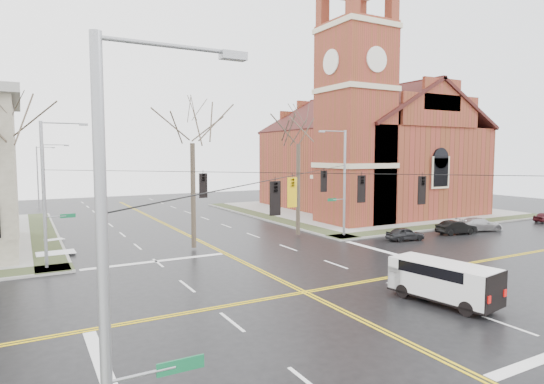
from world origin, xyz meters
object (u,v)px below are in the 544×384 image
church (364,143)px  cargo_van (439,278)px  parked_car_a (405,234)px  parked_car_b (456,227)px  signal_pole_sw (115,287)px  tree_nw_far (9,134)px  parked_car_c (480,224)px  tree_nw_near (192,136)px  signal_pole_ne (343,180)px  streetlight_north_b (39,174)px  streetlight_north_a (46,183)px  tree_ne (298,138)px  signal_pole_nw (47,190)px

church → cargo_van: size_ratio=5.11×
parked_car_a → parked_car_b: (6.15, -0.08, 0.06)m
church → parked_car_a: bearing=-119.9°
cargo_van → parked_car_b: (16.22, 12.16, -0.54)m
signal_pole_sw → parked_car_b: (32.48, 19.26, -4.34)m
signal_pole_sw → tree_nw_far: bearing=94.3°
cargo_van → tree_nw_far: size_ratio=0.46×
church → parked_car_c: size_ratio=6.55×
parked_car_c → tree_nw_near: 27.68m
signal_pole_ne → tree_nw_near: 13.39m
streetlight_north_b → cargo_van: streetlight_north_b is taller
signal_pole_ne → parked_car_b: bearing=-20.8°
signal_pole_ne → cargo_van: bearing=-111.9°
streetlight_north_b → parked_car_a: streetlight_north_b is taller
streetlight_north_a → cargo_van: (15.59, -32.40, -3.32)m
tree_nw_far → tree_ne: (21.47, 0.19, 0.13)m
streetlight_north_b → parked_car_a: size_ratio=2.48×
streetlight_north_b → cargo_van: (15.59, -52.40, -3.32)m
tree_nw_far → streetlight_north_a: bearing=80.0°
church → signal_pole_ne: bearing=-135.3°
signal_pole_sw → streetlight_north_a: bearing=89.0°
parked_car_a → tree_nw_far: bearing=88.8°
signal_pole_ne → tree_nw_far: bearing=175.1°
tree_nw_near → parked_car_a: bearing=-17.0°
church → cargo_van: 36.02m
church → tree_nw_near: church is taller
signal_pole_ne → parked_car_b: 11.38m
signal_pole_nw → cargo_van: 23.05m
parked_car_b → tree_ne: size_ratio=0.31×
parked_car_b → tree_nw_far: 35.71m
signal_pole_sw → tree_ne: (19.59, 25.29, 3.59)m
signal_pole_sw → parked_car_b: size_ratio=2.44×
signal_pole_sw → tree_nw_far: size_ratio=0.77×
signal_pole_ne → tree_nw_near: tree_nw_near is taller
signal_pole_sw → tree_nw_near: 26.52m
parked_car_a → cargo_van: bearing=150.9°
signal_pole_sw → tree_nw_near: (9.80, 24.38, 3.52)m
signal_pole_sw → parked_car_c: (35.87, 19.43, -4.34)m
cargo_van → parked_car_c: 23.17m
signal_pole_nw → parked_car_b: size_ratio=2.44×
signal_pole_sw → tree_ne: tree_ne is taller
signal_pole_ne → parked_car_c: size_ratio=2.14×
parked_car_b → streetlight_north_b: bearing=47.2°
parked_car_c → tree_nw_near: tree_nw_near is taller
parked_car_a → tree_nw_near: (-16.53, 5.04, 7.92)m
streetlight_north_b → church: bearing=-33.2°
streetlight_north_a → tree_nw_near: 18.11m
cargo_van → tree_nw_far: bearing=125.3°
streetlight_north_b → parked_car_a: bearing=-57.4°
streetlight_north_a → tree_nw_near: (9.13, -15.12, 4.00)m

